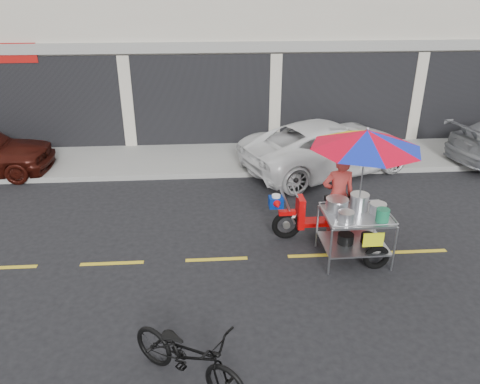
{
  "coord_description": "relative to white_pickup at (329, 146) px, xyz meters",
  "views": [
    {
      "loc": [
        -2.09,
        -7.68,
        5.01
      ],
      "look_at": [
        -1.5,
        0.6,
        1.15
      ],
      "focal_mm": 35.0,
      "sensor_mm": 36.0,
      "label": 1
    }
  ],
  "objects": [
    {
      "name": "centerline",
      "position": [
        -1.25,
        -4.41,
        -0.69
      ],
      "size": [
        42.0,
        0.1,
        0.01
      ],
      "primitive_type": "cube",
      "color": "gold",
      "rests_on": "ground"
    },
    {
      "name": "sidewalk",
      "position": [
        -1.25,
        1.09,
        -0.62
      ],
      "size": [
        45.0,
        3.0,
        0.15
      ],
      "primitive_type": "cube",
      "color": "gray",
      "rests_on": "ground"
    },
    {
      "name": "ground",
      "position": [
        -1.25,
        -4.41,
        -0.69
      ],
      "size": [
        90.0,
        90.0,
        0.0
      ],
      "primitive_type": "plane",
      "color": "black"
    },
    {
      "name": "food_vendor_rig",
      "position": [
        -0.66,
        -4.17,
        0.95
      ],
      "size": [
        2.61,
        2.06,
        2.62
      ],
      "rotation": [
        0.0,
        0.0,
        0.02
      ],
      "color": "black",
      "rests_on": "ground"
    },
    {
      "name": "white_pickup",
      "position": [
        0.0,
        0.0,
        0.0
      ],
      "size": [
        5.48,
        4.0,
        1.39
      ],
      "primitive_type": "imported",
      "rotation": [
        0.0,
        0.0,
        1.95
      ],
      "color": "white",
      "rests_on": "ground"
    },
    {
      "name": "near_bicycle",
      "position": [
        -3.69,
        -7.39,
        -0.21
      ],
      "size": [
        1.86,
        1.65,
        0.97
      ],
      "primitive_type": "imported",
      "rotation": [
        0.0,
        0.0,
        0.91
      ],
      "color": "black",
      "rests_on": "ground"
    }
  ]
}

